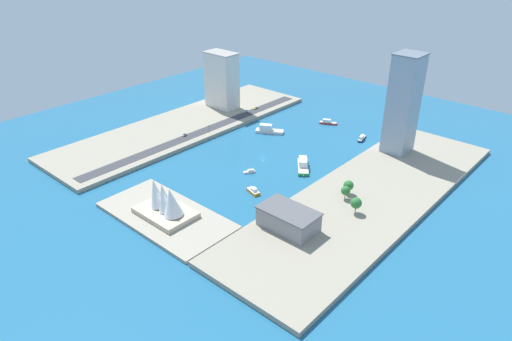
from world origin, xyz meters
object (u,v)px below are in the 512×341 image
at_px(sedan_silver, 185,135).
at_px(sailboat_small_white, 250,171).
at_px(water_taxi_orange, 253,191).
at_px(ferry_green_doubledeck, 303,165).
at_px(taxi_yellow_cab, 256,108).
at_px(van_white, 246,111).
at_px(traffic_light_waterfront, 209,128).
at_px(tower_tall_glass, 403,104).
at_px(warehouse_low_gray, 288,219).
at_px(hotel_broad_white, 222,80).
at_px(ferry_white_commuter, 268,130).
at_px(opera_landmark, 165,203).
at_px(patrol_launch_navy, 362,138).
at_px(tugboat_red, 328,122).

bearing_deg(sedan_silver, sailboat_small_white, 174.59).
height_order(water_taxi_orange, ferry_green_doubledeck, ferry_green_doubledeck).
bearing_deg(taxi_yellow_cab, van_white, 85.30).
relative_size(water_taxi_orange, van_white, 2.55).
xyz_separation_m(water_taxi_orange, traffic_light_waterfront, (88.71, -44.44, 6.06)).
height_order(tower_tall_glass, warehouse_low_gray, tower_tall_glass).
bearing_deg(hotel_broad_white, ferry_green_doubledeck, 160.04).
height_order(ferry_white_commuter, ferry_green_doubledeck, ferry_white_commuter).
height_order(tower_tall_glass, opera_landmark, tower_tall_glass).
xyz_separation_m(ferry_green_doubledeck, taxi_yellow_cab, (100.03, -61.93, 1.51)).
relative_size(ferry_white_commuter, warehouse_low_gray, 0.72).
bearing_deg(tower_tall_glass, sedan_silver, 32.42).
height_order(water_taxi_orange, taxi_yellow_cab, taxi_yellow_cab).
xyz_separation_m(sailboat_small_white, opera_landmark, (-1.43, 74.56, 9.15)).
distance_m(sailboat_small_white, hotel_broad_white, 133.13).
relative_size(hotel_broad_white, traffic_light_waterfront, 7.80).
xyz_separation_m(water_taxi_orange, patrol_launch_navy, (-9.03, -121.30, 0.14)).
bearing_deg(ferry_white_commuter, tower_tall_glass, -161.73).
bearing_deg(van_white, ferry_white_commuter, 157.99).
height_order(ferry_green_doubledeck, van_white, ferry_green_doubledeck).
bearing_deg(van_white, sedan_silver, 89.97).
bearing_deg(ferry_green_doubledeck, opera_landmark, 78.17).
xyz_separation_m(sailboat_small_white, taxi_yellow_cab, (76.55, -92.65, 2.92)).
distance_m(van_white, traffic_light_waterfront, 55.38).
bearing_deg(hotel_broad_white, sailboat_small_white, 143.60).
xyz_separation_m(patrol_launch_navy, opera_landmark, (28.07, 177.01, 8.67)).
bearing_deg(sedan_silver, ferry_green_doubledeck, -166.99).
distance_m(ferry_green_doubledeck, traffic_light_waterfront, 92.01).
xyz_separation_m(warehouse_low_gray, hotel_broad_white, (169.26, -115.75, 19.48)).
bearing_deg(taxi_yellow_cab, warehouse_low_gray, 137.08).
distance_m(ferry_white_commuter, hotel_broad_white, 74.28).
bearing_deg(ferry_white_commuter, traffic_light_waterfront, 50.20).
distance_m(warehouse_low_gray, hotel_broad_white, 205.98).
height_order(taxi_yellow_cab, sedan_silver, sedan_silver).
distance_m(tugboat_red, opera_landmark, 187.96).
bearing_deg(sailboat_small_white, taxi_yellow_cab, -50.44).
bearing_deg(sedan_silver, traffic_light_waterfront, -117.22).
xyz_separation_m(water_taxi_orange, opera_landmark, (19.03, 55.70, 8.81)).
bearing_deg(traffic_light_waterfront, ferry_green_doubledeck, -176.80).
relative_size(hotel_broad_white, sedan_silver, 11.72).
height_order(ferry_green_doubledeck, tugboat_red, ferry_green_doubledeck).
bearing_deg(traffic_light_waterfront, tugboat_red, -123.53).
distance_m(taxi_yellow_cab, van_white, 12.62).
bearing_deg(traffic_light_waterfront, water_taxi_orange, 153.39).
bearing_deg(van_white, opera_landmark, 117.07).
xyz_separation_m(water_taxi_orange, sailboat_small_white, (20.46, -18.86, -0.34)).
xyz_separation_m(sedan_silver, traffic_light_waterfront, (-9.38, -18.23, 3.42)).
bearing_deg(tugboat_red, opera_landmark, 93.62).
xyz_separation_m(ferry_white_commuter, hotel_broad_white, (68.21, -13.79, 25.98)).
relative_size(ferry_white_commuter, traffic_light_waterfront, 3.65).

